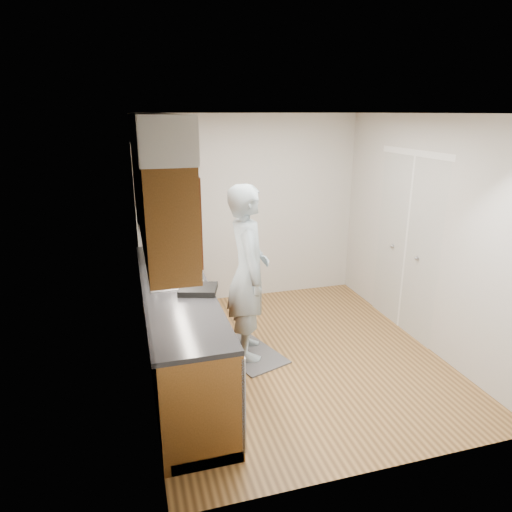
% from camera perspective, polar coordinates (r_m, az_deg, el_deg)
% --- Properties ---
extents(floor, '(3.50, 3.50, 0.00)m').
position_cam_1_polar(floor, '(5.08, 4.61, -12.15)').
color(floor, olive).
rests_on(floor, ground).
extents(ceiling, '(3.50, 3.50, 0.00)m').
position_cam_1_polar(ceiling, '(4.41, 5.44, 17.34)').
color(ceiling, white).
rests_on(ceiling, wall_left).
extents(wall_left, '(0.02, 3.50, 2.50)m').
position_cam_1_polar(wall_left, '(4.30, -14.02, -0.03)').
color(wall_left, '#B9B6AE').
rests_on(wall_left, floor).
extents(wall_right, '(0.02, 3.50, 2.50)m').
position_cam_1_polar(wall_right, '(5.30, 20.35, 2.68)').
color(wall_right, '#B9B6AE').
rests_on(wall_right, floor).
extents(wall_back, '(3.00, 0.02, 2.50)m').
position_cam_1_polar(wall_back, '(6.21, -0.77, 5.85)').
color(wall_back, '#B9B6AE').
rests_on(wall_back, floor).
extents(counter, '(0.64, 2.80, 1.30)m').
position_cam_1_polar(counter, '(4.60, -9.55, -8.79)').
color(counter, brown).
rests_on(counter, floor).
extents(upper_cabinets, '(0.47, 2.80, 1.21)m').
position_cam_1_polar(upper_cabinets, '(4.20, -12.44, 9.47)').
color(upper_cabinets, brown).
rests_on(upper_cabinets, wall_left).
extents(closet_door, '(0.02, 1.22, 2.05)m').
position_cam_1_polar(closet_door, '(5.58, 18.23, 1.23)').
color(closet_door, silver).
rests_on(closet_door, wall_right).
extents(floor_mat, '(0.77, 0.99, 0.02)m').
position_cam_1_polar(floor_mat, '(5.08, -0.93, -11.96)').
color(floor_mat, '#555558').
rests_on(floor_mat, floor).
extents(person, '(0.58, 0.79, 2.08)m').
position_cam_1_polar(person, '(4.65, -1.00, -0.68)').
color(person, '#889BA6').
rests_on(person, floor_mat).
extents(soap_bottle_a, '(0.12, 0.12, 0.24)m').
position_cam_1_polar(soap_bottle_a, '(5.02, -10.59, 0.47)').
color(soap_bottle_a, silver).
rests_on(soap_bottle_a, counter).
extents(soap_bottle_b, '(0.12, 0.12, 0.21)m').
position_cam_1_polar(soap_bottle_b, '(5.03, -10.69, 0.32)').
color(soap_bottle_b, silver).
rests_on(soap_bottle_b, counter).
extents(soap_bottle_c, '(0.17, 0.17, 0.15)m').
position_cam_1_polar(soap_bottle_c, '(5.29, -11.01, 0.81)').
color(soap_bottle_c, silver).
rests_on(soap_bottle_c, counter).
extents(soda_can, '(0.08, 0.08, 0.11)m').
position_cam_1_polar(soda_can, '(4.92, -9.36, -0.64)').
color(soda_can, maroon).
rests_on(soda_can, counter).
extents(dish_rack, '(0.40, 0.37, 0.05)m').
position_cam_1_polar(dish_rack, '(4.20, -7.24, -4.16)').
color(dish_rack, black).
rests_on(dish_rack, counter).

